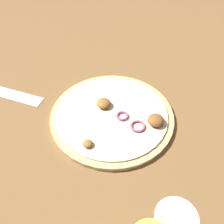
{
  "coord_description": "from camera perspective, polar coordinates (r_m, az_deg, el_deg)",
  "views": [
    {
      "loc": [
        -0.39,
        0.15,
        0.47
      ],
      "look_at": [
        0.0,
        0.0,
        0.02
      ],
      "focal_mm": 42.0,
      "sensor_mm": 36.0,
      "label": 1
    }
  ],
  "objects": [
    {
      "name": "pizza",
      "position": [
        0.62,
        0.19,
        -0.85
      ],
      "size": [
        0.29,
        0.29,
        0.03
      ],
      "color": "#D6B77A",
      "rests_on": "ground_plane"
    },
    {
      "name": "ground_plane",
      "position": [
        0.63,
        0.0,
        -1.27
      ],
      "size": [
        3.0,
        3.0,
        0.0
      ],
      "primitive_type": "plane",
      "color": "brown"
    },
    {
      "name": "flour_patch",
      "position": [
        0.52,
        13.93,
        -21.39
      ],
      "size": [
        0.08,
        0.08,
        0.0
      ],
      "color": "white",
      "rests_on": "ground_plane"
    }
  ]
}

